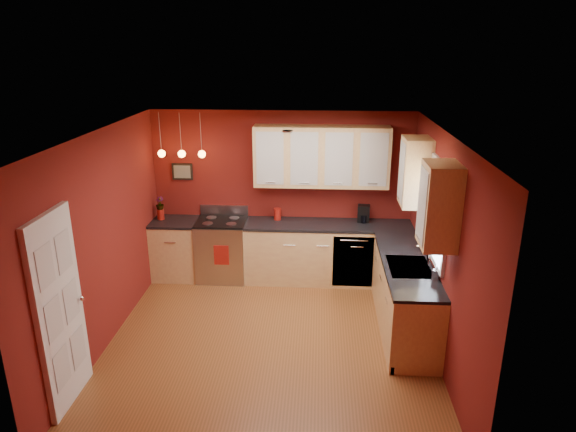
# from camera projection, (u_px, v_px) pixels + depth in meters

# --- Properties ---
(floor) EXTENTS (4.20, 4.20, 0.00)m
(floor) POSITION_uv_depth(u_px,v_px,m) (270.00, 341.00, 6.43)
(floor) COLOR brown
(floor) RESTS_ON ground
(ceiling) EXTENTS (4.00, 4.20, 0.02)m
(ceiling) POSITION_uv_depth(u_px,v_px,m) (268.00, 135.00, 5.59)
(ceiling) COLOR white
(ceiling) RESTS_ON wall_back
(wall_back) EXTENTS (4.00, 0.02, 2.60)m
(wall_back) POSITION_uv_depth(u_px,v_px,m) (282.00, 195.00, 8.00)
(wall_back) COLOR maroon
(wall_back) RESTS_ON floor
(wall_front) EXTENTS (4.00, 0.02, 2.60)m
(wall_front) POSITION_uv_depth(u_px,v_px,m) (243.00, 346.00, 4.03)
(wall_front) COLOR maroon
(wall_front) RESTS_ON floor
(wall_left) EXTENTS (0.02, 4.20, 2.60)m
(wall_left) POSITION_uv_depth(u_px,v_px,m) (103.00, 241.00, 6.13)
(wall_left) COLOR maroon
(wall_left) RESTS_ON floor
(wall_right) EXTENTS (0.02, 4.20, 2.60)m
(wall_right) POSITION_uv_depth(u_px,v_px,m) (442.00, 249.00, 5.89)
(wall_right) COLOR maroon
(wall_right) RESTS_ON floor
(base_cabinets_back_left) EXTENTS (0.70, 0.60, 0.90)m
(base_cabinets_back_left) POSITION_uv_depth(u_px,v_px,m) (177.00, 250.00, 8.08)
(base_cabinets_back_left) COLOR #E7C37C
(base_cabinets_back_left) RESTS_ON floor
(base_cabinets_back_right) EXTENTS (2.54, 0.60, 0.90)m
(base_cabinets_back_right) POSITION_uv_depth(u_px,v_px,m) (328.00, 253.00, 7.94)
(base_cabinets_back_right) COLOR #E7C37C
(base_cabinets_back_right) RESTS_ON floor
(base_cabinets_right) EXTENTS (0.60, 2.10, 0.90)m
(base_cabinets_right) POSITION_uv_depth(u_px,v_px,m) (404.00, 296.00, 6.61)
(base_cabinets_right) COLOR #E7C37C
(base_cabinets_right) RESTS_ON floor
(counter_back_left) EXTENTS (0.70, 0.62, 0.04)m
(counter_back_left) POSITION_uv_depth(u_px,v_px,m) (175.00, 222.00, 7.93)
(counter_back_left) COLOR black
(counter_back_left) RESTS_ON base_cabinets_back_left
(counter_back_right) EXTENTS (2.54, 0.62, 0.04)m
(counter_back_right) POSITION_uv_depth(u_px,v_px,m) (329.00, 225.00, 7.79)
(counter_back_right) COLOR black
(counter_back_right) RESTS_ON base_cabinets_back_right
(counter_right) EXTENTS (0.62, 2.10, 0.04)m
(counter_right) POSITION_uv_depth(u_px,v_px,m) (407.00, 263.00, 6.46)
(counter_right) COLOR black
(counter_right) RESTS_ON base_cabinets_right
(gas_range) EXTENTS (0.76, 0.64, 1.11)m
(gas_range) POSITION_uv_depth(u_px,v_px,m) (222.00, 249.00, 8.03)
(gas_range) COLOR #AFAEB3
(gas_range) RESTS_ON floor
(dishwasher_front) EXTENTS (0.60, 0.02, 0.80)m
(dishwasher_front) POSITION_uv_depth(u_px,v_px,m) (353.00, 262.00, 7.65)
(dishwasher_front) COLOR #AFAEB3
(dishwasher_front) RESTS_ON base_cabinets_back_right
(sink) EXTENTS (0.50, 0.70, 0.33)m
(sink) POSITION_uv_depth(u_px,v_px,m) (409.00, 268.00, 6.32)
(sink) COLOR gray
(sink) RESTS_ON counter_right
(window) EXTENTS (0.06, 1.02, 1.22)m
(window) POSITION_uv_depth(u_px,v_px,m) (437.00, 209.00, 6.05)
(window) COLOR white
(window) RESTS_ON wall_right
(door_left_wall) EXTENTS (0.12, 0.82, 2.05)m
(door_left_wall) POSITION_uv_depth(u_px,v_px,m) (60.00, 312.00, 5.08)
(door_left_wall) COLOR white
(door_left_wall) RESTS_ON floor
(upper_cabinets_back) EXTENTS (2.00, 0.35, 0.90)m
(upper_cabinets_back) POSITION_uv_depth(u_px,v_px,m) (321.00, 157.00, 7.58)
(upper_cabinets_back) COLOR #E7C37C
(upper_cabinets_back) RESTS_ON wall_back
(upper_cabinets_right) EXTENTS (0.35, 1.95, 0.90)m
(upper_cabinets_right) POSITION_uv_depth(u_px,v_px,m) (426.00, 187.00, 6.00)
(upper_cabinets_right) COLOR #E7C37C
(upper_cabinets_right) RESTS_ON wall_right
(wall_picture) EXTENTS (0.32, 0.03, 0.26)m
(wall_picture) POSITION_uv_depth(u_px,v_px,m) (182.00, 172.00, 7.95)
(wall_picture) COLOR black
(wall_picture) RESTS_ON wall_back
(pendant_lights) EXTENTS (0.71, 0.11, 0.66)m
(pendant_lights) POSITION_uv_depth(u_px,v_px,m) (182.00, 153.00, 7.52)
(pendant_lights) COLOR gray
(pendant_lights) RESTS_ON ceiling
(red_canister) EXTENTS (0.12, 0.12, 0.18)m
(red_canister) POSITION_uv_depth(u_px,v_px,m) (278.00, 214.00, 7.94)
(red_canister) COLOR #9C1810
(red_canister) RESTS_ON counter_back_right
(red_vase) EXTENTS (0.10, 0.10, 0.17)m
(red_vase) POSITION_uv_depth(u_px,v_px,m) (161.00, 214.00, 7.95)
(red_vase) COLOR #9C1810
(red_vase) RESTS_ON counter_back_left
(flowers) EXTENTS (0.13, 0.13, 0.22)m
(flowers) POSITION_uv_depth(u_px,v_px,m) (160.00, 204.00, 7.90)
(flowers) COLOR #9C1810
(flowers) RESTS_ON red_vase
(coffee_maker) EXTENTS (0.20, 0.19, 0.26)m
(coffee_maker) POSITION_uv_depth(u_px,v_px,m) (364.00, 214.00, 7.84)
(coffee_maker) COLOR black
(coffee_maker) RESTS_ON counter_back_right
(soap_pump) EXTENTS (0.11, 0.11, 0.18)m
(soap_pump) POSITION_uv_depth(u_px,v_px,m) (436.00, 272.00, 5.94)
(soap_pump) COLOR silver
(soap_pump) RESTS_ON counter_right
(dish_towel) EXTENTS (0.23, 0.02, 0.31)m
(dish_towel) POSITION_uv_depth(u_px,v_px,m) (221.00, 255.00, 7.70)
(dish_towel) COLOR #9C1810
(dish_towel) RESTS_ON gas_range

